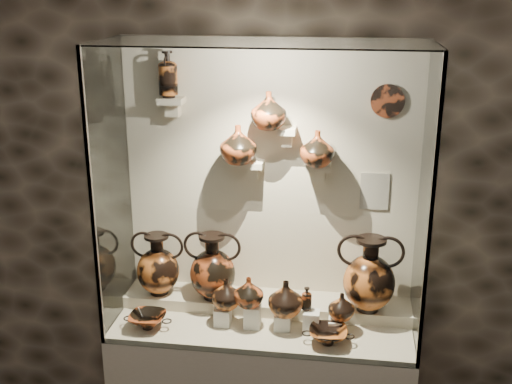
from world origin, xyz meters
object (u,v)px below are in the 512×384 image
Objects in this scene: amphora_right at (369,274)px; jug_c at (286,298)px; amphora_left at (158,264)px; ovoid_vase_c at (317,148)px; jug_e at (342,306)px; kylix_right at (328,335)px; lekythos_tall at (168,71)px; jug_a at (226,294)px; kylix_left at (148,319)px; jug_b at (249,292)px; amphora_mid at (213,266)px; ovoid_vase_a at (238,144)px; ovoid_vase_b at (269,110)px; lekythos_small at (307,297)px.

jug_c is at bearing -157.48° from amphora_right.
amphora_left is 1.92× the size of ovoid_vase_c.
amphora_left is 1.11m from jug_e.
ovoid_vase_c reaches higher than jug_e.
amphora_left is 1.43× the size of kylix_right.
lekythos_tall is (-0.94, 0.40, 1.33)m from kylix_right.
jug_c reaches higher than jug_a.
jug_b is at bearing -0.27° from kylix_left.
amphora_mid is at bearing 176.84° from jug_c.
amphora_right reaches higher than amphora_left.
amphora_left is 1.86× the size of jug_c.
ovoid_vase_a is at bearing 177.08° from amphora_right.
jug_a is (0.45, -0.18, -0.07)m from amphora_left.
kylix_left is 1.39m from lekythos_tall.
lekythos_tall reaches higher than ovoid_vase_b.
jug_c is (0.21, 0.00, -0.02)m from jug_b.
jug_e is at bearing 70.48° from kylix_right.
jug_e is at bearing -132.17° from amphora_right.
jug_b is 0.85× the size of jug_c.
jug_e is at bearing -28.84° from amphora_left.
ovoid_vase_c reaches higher than lekythos_small.
jug_b is at bearing -160.21° from jug_c.
jug_e is (1.09, -0.17, -0.10)m from amphora_left.
ovoid_vase_a is (-0.42, 0.22, 0.80)m from lekythos_small.
jug_b reaches higher than lekythos_small.
jug_e is 0.18m from kylix_right.
ovoid_vase_c is (-0.17, 0.23, 0.83)m from jug_e.
lekythos_tall reaches higher than jug_e.
jug_c reaches higher than kylix_right.
amphora_right is 0.38m from lekythos_small.
amphora_left is at bearing 83.18° from kylix_left.
jug_a is at bearing -153.63° from ovoid_vase_b.
jug_a is at bearing -166.53° from amphora_right.
ovoid_vase_a is (0.15, 0.06, 0.72)m from amphora_mid.
amphora_mid is 0.90m from amphora_right.
amphora_right is 0.81m from jug_a.
jug_c is at bearing -174.10° from lekythos_small.
jug_b is 0.59m from kylix_left.
lekythos_small is 0.53× the size of lekythos_tall.
jug_a reaches higher than kylix_left.
amphora_mid reaches higher than jug_e.
jug_b is 1.01m from ovoid_vase_b.
jug_c is at bearing 13.45° from jug_b.
jug_e is 0.78× the size of ovoid_vase_c.
kylix_right is at bearing -66.06° from ovoid_vase_b.
amphora_left is 1.31× the size of lekythos_tall.
amphora_mid reaches higher than kylix_right.
lekythos_small reaches higher than jug_e.
ovoid_vase_a reaches higher than amphora_right.
ovoid_vase_c reaches higher than jug_a.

